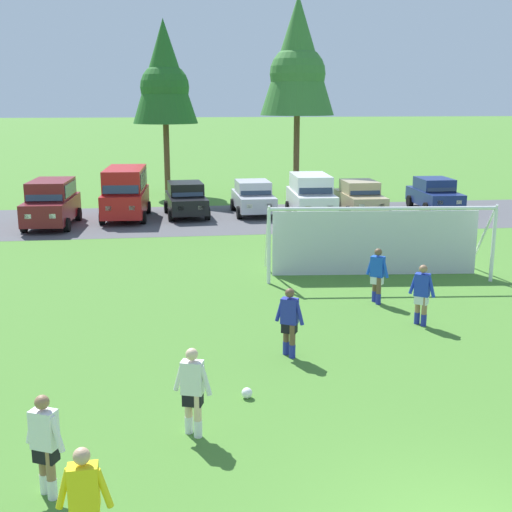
{
  "coord_description": "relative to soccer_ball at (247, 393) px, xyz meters",
  "views": [
    {
      "loc": [
        -3.91,
        -7.29,
        5.85
      ],
      "look_at": [
        -1.4,
        11.32,
        1.42
      ],
      "focal_mm": 46.8,
      "sensor_mm": 36.0,
      "label": 1
    }
  ],
  "objects": [
    {
      "name": "ground_plane",
      "position": [
        2.44,
        10.02,
        -0.11
      ],
      "size": [
        400.0,
        400.0,
        0.0
      ],
      "primitive_type": "plane",
      "color": "#477A2D"
    },
    {
      "name": "parking_lot_strip",
      "position": [
        2.44,
        20.54,
        -0.11
      ],
      "size": [
        52.0,
        8.4,
        0.01
      ],
      "primitive_type": "cube",
      "color": "#4C4C51",
      "rests_on": "ground"
    },
    {
      "name": "soccer_ball",
      "position": [
        0.0,
        0.0,
        0.0
      ],
      "size": [
        0.22,
        0.22,
        0.22
      ],
      "color": "white",
      "rests_on": "ground"
    },
    {
      "name": "soccer_goal",
      "position": [
        5.44,
        8.8,
        1.18
      ],
      "size": [
        7.57,
        2.64,
        2.57
      ],
      "color": "white",
      "rests_on": "ground"
    },
    {
      "name": "referee",
      "position": [
        -2.62,
        -4.57,
        0.71
      ],
      "size": [
        0.74,
        0.25,
        1.64
      ],
      "color": "tan",
      "rests_on": "ground"
    },
    {
      "name": "player_striker_near",
      "position": [
        4.55,
        5.86,
        0.71
      ],
      "size": [
        0.57,
        0.59,
        1.64
      ],
      "color": "brown",
      "rests_on": "ground"
    },
    {
      "name": "player_midfield_center",
      "position": [
        5.1,
        3.81,
        0.71
      ],
      "size": [
        0.6,
        0.56,
        1.64
      ],
      "color": "#936B4C",
      "rests_on": "ground"
    },
    {
      "name": "player_defender_far",
      "position": [
        1.24,
        2.11,
        0.71
      ],
      "size": [
        0.65,
        0.49,
        1.64
      ],
      "color": "brown",
      "rests_on": "ground"
    },
    {
      "name": "player_winger_left",
      "position": [
        -1.13,
        -1.36,
        0.71
      ],
      "size": [
        0.69,
        0.39,
        1.64
      ],
      "color": "beige",
      "rests_on": "ground"
    },
    {
      "name": "player_winger_right",
      "position": [
        -3.38,
        -2.95,
        0.71
      ],
      "size": [
        0.66,
        0.47,
        1.64
      ],
      "color": "#936B4C",
      "rests_on": "ground"
    },
    {
      "name": "parked_car_slot_far_left",
      "position": [
        -6.83,
        19.65,
        1.0
      ],
      "size": [
        2.33,
        4.7,
        2.16
      ],
      "color": "maroon",
      "rests_on": "ground"
    },
    {
      "name": "parked_car_slot_left",
      "position": [
        -3.5,
        21.26,
        1.23
      ],
      "size": [
        2.38,
        4.89,
        2.52
      ],
      "color": "red",
      "rests_on": "ground"
    },
    {
      "name": "parked_car_slot_center_left",
      "position": [
        -0.5,
        21.58,
        0.77
      ],
      "size": [
        2.28,
        4.32,
        1.72
      ],
      "color": "black",
      "rests_on": "ground"
    },
    {
      "name": "parked_car_slot_center",
      "position": [
        2.98,
        21.76,
        0.77
      ],
      "size": [
        2.1,
        4.23,
        1.72
      ],
      "color": "#B2B2BC",
      "rests_on": "ground"
    },
    {
      "name": "parked_car_slot_center_right",
      "position": [
        5.72,
        20.34,
        1.0
      ],
      "size": [
        2.29,
        4.68,
        2.16
      ],
      "color": "silver",
      "rests_on": "ground"
    },
    {
      "name": "parked_car_slot_right",
      "position": [
        8.47,
        21.05,
        0.77
      ],
      "size": [
        2.07,
        4.22,
        1.72
      ],
      "color": "tan",
      "rests_on": "ground"
    },
    {
      "name": "parked_car_slot_far_right",
      "position": [
        12.76,
        21.63,
        0.77
      ],
      "size": [
        2.13,
        4.25,
        1.72
      ],
      "color": "navy",
      "rests_on": "ground"
    },
    {
      "name": "tree_left_edge",
      "position": [
        -1.39,
        29.68,
        7.12
      ],
      "size": [
        3.94,
        3.94,
        10.52
      ],
      "color": "brown",
      "rests_on": "ground"
    },
    {
      "name": "tree_mid_left",
      "position": [
        6.41,
        27.79,
        7.97
      ],
      "size": [
        4.41,
        4.41,
        11.75
      ],
      "color": "brown",
      "rests_on": "ground"
    }
  ]
}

